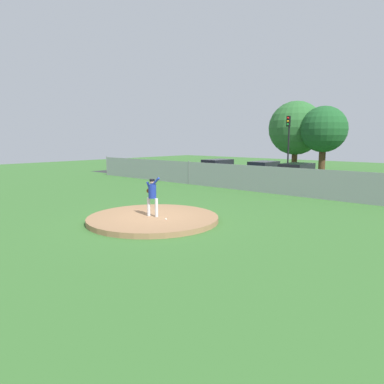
{
  "coord_description": "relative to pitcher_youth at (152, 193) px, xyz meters",
  "views": [
    {
      "loc": [
        10.7,
        -9.65,
        3.39
      ],
      "look_at": [
        0.41,
        1.99,
        1.05
      ],
      "focal_mm": 32.84,
      "sensor_mm": 36.0,
      "label": 1
    }
  ],
  "objects": [
    {
      "name": "pitchers_mound",
      "position": [
        -0.0,
        0.03,
        -1.07
      ],
      "size": [
        5.44,
        5.44,
        0.21
      ],
      "primitive_type": "cylinder",
      "color": "#99704C",
      "rests_on": "ground_plane"
    },
    {
      "name": "tree_broad_right",
      "position": [
        -4.88,
        23.43,
        3.27
      ],
      "size": [
        5.24,
        5.24,
        7.09
      ],
      "color": "#4C331E",
      "rests_on": "ground_plane"
    },
    {
      "name": "baseball",
      "position": [
        0.91,
        -0.11,
        -0.93
      ],
      "size": [
        0.07,
        0.07,
        0.07
      ],
      "primitive_type": "sphere",
      "color": "white",
      "rests_on": "pitchers_mound"
    },
    {
      "name": "tree_bushy_near",
      "position": [
        -1.79,
        22.62,
        3.07
      ],
      "size": [
        4.19,
        4.19,
        6.38
      ],
      "color": "#4C331E",
      "rests_on": "ground_plane"
    },
    {
      "name": "parked_car_champagne",
      "position": [
        -0.56,
        14.71,
        -0.39
      ],
      "size": [
        1.96,
        4.8,
        1.63
      ],
      "color": "tan",
      "rests_on": "ground_plane"
    },
    {
      "name": "traffic_light_near",
      "position": [
        -3.45,
        19.02,
        2.46
      ],
      "size": [
        0.28,
        0.46,
        5.36
      ],
      "color": "black",
      "rests_on": "ground_plane"
    },
    {
      "name": "pitcher_youth",
      "position": [
        0.0,
        0.0,
        0.0
      ],
      "size": [
        0.8,
        0.32,
        1.66
      ],
      "color": "silver",
      "rests_on": "pitchers_mound"
    },
    {
      "name": "chainlink_fence",
      "position": [
        -0.0,
        10.03,
        -0.32
      ],
      "size": [
        35.1,
        0.07,
        1.8
      ],
      "color": "gray",
      "rests_on": "ground_plane"
    },
    {
      "name": "parked_car_teal",
      "position": [
        -3.47,
        15.01,
        -0.38
      ],
      "size": [
        1.8,
        4.38,
        1.64
      ],
      "color": "#146066",
      "rests_on": "ground_plane"
    },
    {
      "name": "parked_car_slate",
      "position": [
        -7.48,
        14.23,
        -0.37
      ],
      "size": [
        1.95,
        4.63,
        1.68
      ],
      "color": "slate",
      "rests_on": "ground_plane"
    },
    {
      "name": "asphalt_strip",
      "position": [
        -0.0,
        14.53,
        -1.17
      ],
      "size": [
        44.0,
        7.0,
        0.01
      ],
      "primitive_type": "cube",
      "color": "#2B2B2D",
      "rests_on": "ground_plane"
    },
    {
      "name": "ground_plane",
      "position": [
        -0.0,
        6.03,
        -1.17
      ],
      "size": [
        80.0,
        80.0,
        0.0
      ],
      "primitive_type": "plane",
      "color": "#386B2D"
    }
  ]
}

